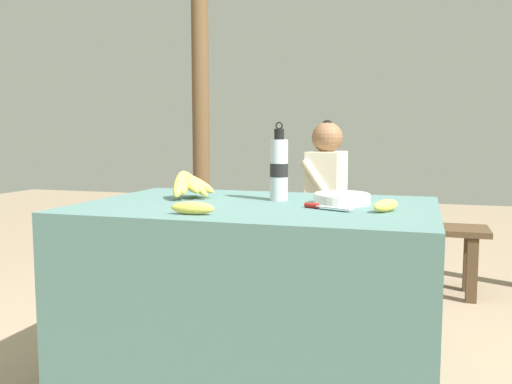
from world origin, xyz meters
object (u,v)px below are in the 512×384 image
object	(u,v)px
banana_bunch_ripe	(189,183)
seated_vendor	(319,191)
serving_bowl	(342,198)
knife	(321,206)
loose_banana_side	(386,206)
support_post_near	(200,89)
loose_banana_front	(193,208)
water_bottle	(279,169)
banana_bunch_green	(428,217)
wooden_bench	(347,232)

from	to	relation	value
banana_bunch_ripe	seated_vendor	xyz separation A→B (m)	(0.30, 1.34, -0.16)
seated_vendor	serving_bowl	bearing A→B (deg)	107.44
banana_bunch_ripe	knife	xyz separation A→B (m)	(0.58, -0.16, -0.05)
loose_banana_side	support_post_near	xyz separation A→B (m)	(-1.46, 1.84, 0.57)
knife	loose_banana_front	bearing A→B (deg)	-122.33
support_post_near	loose_banana_front	bearing A→B (deg)	-67.88
banana_bunch_ripe	water_bottle	world-z (taller)	water_bottle
banana_bunch_ripe	serving_bowl	xyz separation A→B (m)	(0.63, 0.01, -0.04)
support_post_near	loose_banana_side	bearing A→B (deg)	-51.62
banana_bunch_ripe	seated_vendor	distance (m)	1.38
banana_bunch_ripe	serving_bowl	size ratio (longest dim) A/B	1.15
serving_bowl	loose_banana_side	world-z (taller)	same
serving_bowl	knife	xyz separation A→B (m)	(-0.05, -0.17, -0.01)
loose_banana_side	knife	bearing A→B (deg)	179.86
seated_vendor	banana_bunch_green	bearing A→B (deg)	-174.47
banana_bunch_green	loose_banana_side	bearing A→B (deg)	-96.05
loose_banana_side	loose_banana_front	bearing A→B (deg)	-157.40
serving_bowl	wooden_bench	world-z (taller)	serving_bowl
loose_banana_front	knife	bearing A→B (deg)	33.52
banana_bunch_ripe	banana_bunch_green	world-z (taller)	banana_bunch_ripe
knife	wooden_bench	xyz separation A→B (m)	(-0.10, 1.53, -0.37)
water_bottle	loose_banana_front	distance (m)	0.50
knife	banana_bunch_green	size ratio (longest dim) A/B	0.80
loose_banana_front	seated_vendor	distance (m)	1.76
banana_bunch_ripe	serving_bowl	bearing A→B (deg)	0.80
loose_banana_front	knife	world-z (taller)	loose_banana_front
banana_bunch_ripe	seated_vendor	world-z (taller)	seated_vendor
support_post_near	serving_bowl	bearing A→B (deg)	-52.50
serving_bowl	wooden_bench	bearing A→B (deg)	96.47
seated_vendor	wooden_bench	bearing A→B (deg)	-167.17
banana_bunch_green	loose_banana_front	bearing A→B (deg)	-113.38
loose_banana_side	knife	size ratio (longest dim) A/B	0.76
knife	water_bottle	bearing A→B (deg)	159.81
seated_vendor	support_post_near	size ratio (longest dim) A/B	0.41
banana_bunch_ripe	water_bottle	bearing A→B (deg)	6.72
loose_banana_side	knife	world-z (taller)	loose_banana_side
loose_banana_side	knife	xyz separation A→B (m)	(-0.22, 0.00, -0.01)
banana_bunch_green	knife	bearing A→B (deg)	-104.22
banana_bunch_ripe	water_bottle	size ratio (longest dim) A/B	0.79
wooden_bench	loose_banana_front	bearing A→B (deg)	-98.87
wooden_bench	seated_vendor	bearing A→B (deg)	-170.65
knife	wooden_bench	distance (m)	1.58
seated_vendor	water_bottle	bearing A→B (deg)	96.74
serving_bowl	support_post_near	xyz separation A→B (m)	(-1.28, 1.67, 0.57)
seated_vendor	banana_bunch_green	world-z (taller)	seated_vendor
loose_banana_front	loose_banana_side	distance (m)	0.66
water_bottle	wooden_bench	world-z (taller)	water_bottle
serving_bowl	loose_banana_front	world-z (taller)	same
loose_banana_side	seated_vendor	bearing A→B (deg)	108.62
banana_bunch_ripe	support_post_near	distance (m)	1.88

